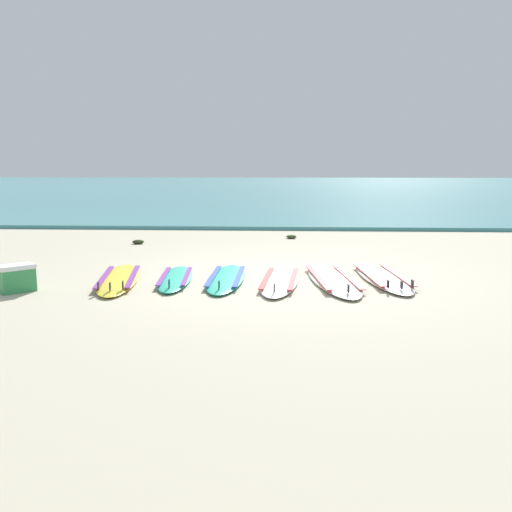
{
  "coord_description": "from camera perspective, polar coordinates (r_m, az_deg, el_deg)",
  "views": [
    {
      "loc": [
        0.1,
        -8.16,
        1.73
      ],
      "look_at": [
        -0.36,
        0.49,
        0.25
      ],
      "focal_mm": 37.27,
      "sensor_mm": 36.0,
      "label": 1
    }
  ],
  "objects": [
    {
      "name": "seaweed_clump_near_shoreline",
      "position": [
        12.17,
        -12.53,
        1.5
      ],
      "size": [
        0.26,
        0.21,
        0.09
      ],
      "primitive_type": "ellipsoid",
      "color": "#2D381E",
      "rests_on": "ground"
    },
    {
      "name": "surfboard_0",
      "position": [
        8.3,
        -14.53,
        -2.39
      ],
      "size": [
        1.0,
        2.42,
        0.18
      ],
      "color": "yellow",
      "rests_on": "ground"
    },
    {
      "name": "surfboard_2",
      "position": [
        8.09,
        -3.24,
        -2.4
      ],
      "size": [
        0.55,
        2.18,
        0.18
      ],
      "color": "#2DB793",
      "rests_on": "ground"
    },
    {
      "name": "cooler_box",
      "position": [
        8.07,
        -24.29,
        -2.16
      ],
      "size": [
        0.55,
        0.54,
        0.38
      ],
      "color": "#338C4C",
      "rests_on": "ground"
    },
    {
      "name": "sea",
      "position": [
        44.28,
        2.91,
        7.49
      ],
      "size": [
        80.0,
        60.0,
        0.1
      ],
      "primitive_type": "cube",
      "color": "teal",
      "rests_on": "ground"
    },
    {
      "name": "surfboard_4",
      "position": [
        8.1,
        8.23,
        -2.47
      ],
      "size": [
        0.93,
        2.6,
        0.18
      ],
      "color": "silver",
      "rests_on": "ground"
    },
    {
      "name": "surfboard_3",
      "position": [
        7.92,
        2.55,
        -2.66
      ],
      "size": [
        0.71,
        2.22,
        0.18
      ],
      "color": "white",
      "rests_on": "ground"
    },
    {
      "name": "surfboard_5",
      "position": [
        8.42,
        13.4,
        -2.18
      ],
      "size": [
        0.83,
        2.49,
        0.18
      ],
      "color": "silver",
      "rests_on": "ground"
    },
    {
      "name": "surfboard_1",
      "position": [
        8.17,
        -8.66,
        -2.38
      ],
      "size": [
        0.67,
        1.97,
        0.18
      ],
      "color": "#2DB793",
      "rests_on": "ground"
    },
    {
      "name": "ground_plane",
      "position": [
        8.35,
        2.26,
        -2.28
      ],
      "size": [
        80.0,
        80.0,
        0.0
      ],
      "primitive_type": "plane",
      "color": "#B7AD93"
    },
    {
      "name": "seaweed_clump_mid_sand",
      "position": [
        12.78,
        3.81,
        2.08
      ],
      "size": [
        0.25,
        0.2,
        0.09
      ],
      "primitive_type": "ellipsoid",
      "color": "#384723",
      "rests_on": "ground"
    }
  ]
}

